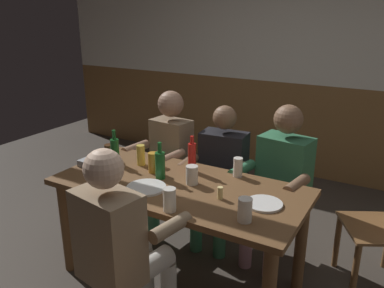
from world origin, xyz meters
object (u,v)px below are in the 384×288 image
Objects in this scene: pint_glass_5 at (110,152)px; pint_glass_4 at (153,163)px; pint_glass_0 at (238,167)px; person_0 at (166,154)px; pint_glass_3 at (155,159)px; bottle_2 at (160,164)px; person_1 at (220,170)px; person_3 at (120,240)px; person_2 at (280,177)px; pint_glass_6 at (192,175)px; condiment_caddy at (88,163)px; pint_glass_2 at (141,155)px; pint_glass_7 at (245,210)px; bottle_1 at (192,157)px; bottle_0 at (115,151)px; plate_1 at (264,204)px; dining_table at (179,199)px; table_candle at (220,193)px; plate_0 at (146,187)px; pint_glass_1 at (170,200)px.

pint_glass_4 is at bearing -5.23° from pint_glass_5.
person_0 is at bearing 160.05° from pint_glass_0.
bottle_2 is at bearing -46.71° from pint_glass_3.
pint_glass_5 is at bearing 30.34° from person_1.
pint_glass_3 is at bearing 122.22° from person_3.
person_2 is at bearing -173.01° from person_0.
person_3 is 9.48× the size of pint_glass_6.
person_0 is at bearing 122.91° from person_3.
person_3 reaches higher than pint_glass_3.
person_1 is at bearing 96.86° from pint_glass_6.
condiment_caddy is 0.89× the size of pint_glass_2.
person_3 is at bearing 119.42° from person_0.
pint_glass_5 is 0.90× the size of pint_glass_7.
bottle_1 is at bearing 7.47° from pint_glass_3.
pint_glass_0 is (0.91, 0.25, -0.04)m from bottle_0.
person_1 is 0.67m from bottle_2.
pint_glass_3 is (0.19, -0.42, 0.13)m from person_0.
bottle_2 reaches higher than pint_glass_0.
pint_glass_6 is at bearing 92.14° from person_1.
bottle_2 is (0.46, -0.05, -0.00)m from bottle_0.
plate_1 is at bearing -20.12° from bottle_1.
pint_glass_7 is (1.11, -0.86, 0.15)m from person_0.
pint_glass_6 is (0.51, -0.11, -0.01)m from pint_glass_2.
dining_table is at bearing -7.73° from bottle_2.
table_candle is at bearing -82.53° from pint_glass_0.
pint_glass_5 is at bearing 153.03° from plate_0.
pint_glass_0 is 1.07× the size of pint_glass_6.
bottle_1 is (0.59, 0.16, 0.01)m from bottle_0.
person_1 is 7.38× the size of pint_glass_2.
pint_glass_6 is (-0.53, 0.05, 0.06)m from plate_1.
bottle_0 is at bearing 152.67° from plate_0.
pint_glass_2 reaches higher than pint_glass_4.
person_0 is 5.43× the size of plate_1.
person_0 is (-0.53, 0.62, 0.03)m from dining_table.
bottle_1 reaches higher than pint_glass_2.
pint_glass_1 is at bearing -40.36° from pint_glass_2.
dining_table is 12.43× the size of pint_glass_0.
pint_glass_1 is at bearing -30.33° from plate_0.
plate_0 is at bearing -48.43° from pint_glass_2.
pint_glass_5 is (-0.88, 0.47, -0.01)m from pint_glass_1.
pint_glass_1 is (0.15, -0.98, 0.19)m from person_1.
pint_glass_6 is at bearing 101.33° from pint_glass_1.
pint_glass_3 is (-0.17, 0.18, -0.05)m from bottle_2.
pint_glass_0 is (0.29, -0.31, 0.19)m from person_1.
pint_glass_3 is 0.14m from pint_glass_4.
person_0 is at bearing 141.95° from table_candle.
bottle_1 is 1.96× the size of pint_glass_7.
table_candle is at bearing 85.72° from person_2.
dining_table is at bearing 136.39° from person_0.
dining_table is 0.82m from person_0.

